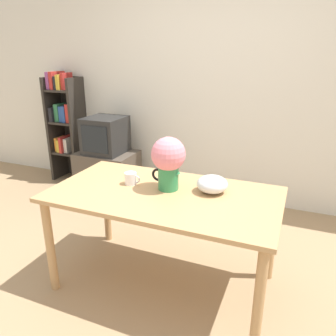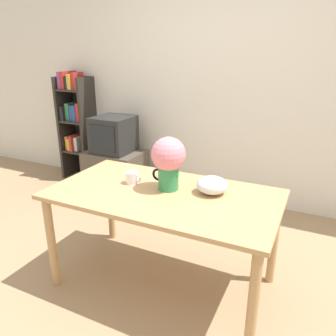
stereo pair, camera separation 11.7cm
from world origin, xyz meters
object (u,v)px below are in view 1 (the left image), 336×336
at_px(flower_vase, 168,159).
at_px(white_bowl, 212,184).
at_px(coffee_mug, 131,178).
at_px(tv_set, 105,135).

relative_size(flower_vase, white_bowl, 1.75).
xyz_separation_m(coffee_mug, white_bowl, (0.58, 0.08, 0.01)).
distance_m(white_bowl, tv_set, 1.91).
xyz_separation_m(flower_vase, coffee_mug, (-0.28, -0.02, -0.17)).
height_order(flower_vase, white_bowl, flower_vase).
height_order(coffee_mug, tv_set, tv_set).
bearing_deg(flower_vase, tv_set, 137.29).
distance_m(flower_vase, tv_set, 1.73).
height_order(flower_vase, tv_set, flower_vase).
relative_size(coffee_mug, white_bowl, 0.56).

